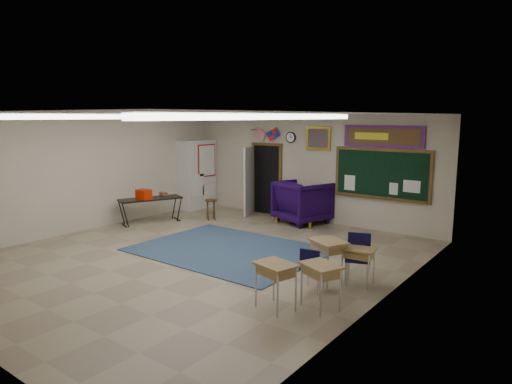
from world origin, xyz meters
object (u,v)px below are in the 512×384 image
Objects in this scene: folding_table at (151,209)px; wingback_armchair at (303,202)px; wooden_stool at (211,209)px; student_desk_front_right at (358,264)px; student_desk_front_left at (328,259)px.

wingback_armchair is at bearing 60.84° from folding_table.
wingback_armchair is 2.64m from wooden_stool.
student_desk_front_right is 6.72m from folding_table.
student_desk_front_right is 5.99m from wooden_stool.
student_desk_front_right is at bearing 15.04° from folding_table.
student_desk_front_left is 5.62m from wooden_stool.
student_desk_front_right is at bearing -21.91° from wooden_stool.
student_desk_front_left is 0.44× the size of folding_table.
folding_table is at bearing 56.04° from wingback_armchair.
folding_table is at bearing -163.16° from student_desk_front_left.
wingback_armchair is 4.85m from student_desk_front_right.
wingback_armchair is at bearing 125.83° from student_desk_front_right.
folding_table is (-3.37, -2.60, -0.21)m from wingback_armchair.
student_desk_front_left is 0.53m from student_desk_front_right.
wingback_armchair is at bearing 154.11° from student_desk_front_left.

